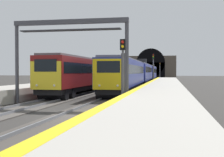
{
  "coord_description": "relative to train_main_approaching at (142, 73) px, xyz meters",
  "views": [
    {
      "loc": [
        -15.73,
        -5.14,
        2.5
      ],
      "look_at": [
        13.49,
        0.59,
        1.8
      ],
      "focal_mm": 47.7,
      "sensor_mm": 36.0,
      "label": 1
    }
  ],
  "objects": [
    {
      "name": "train_main_approaching",
      "position": [
        0.0,
        0.0,
        0.0
      ],
      "size": [
        60.43,
        3.02,
        4.81
      ],
      "rotation": [
        0.0,
        0.0,
        3.15
      ],
      "color": "navy",
      "rests_on": "ground_plane"
    },
    {
      "name": "platform_right",
      "position": [
        -38.74,
        -4.34,
        -1.72
      ],
      "size": [
        112.0,
        4.21,
        1.09
      ],
      "primitive_type": "cube",
      "color": "#ADA89E",
      "rests_on": "ground_plane"
    },
    {
      "name": "railway_signal_far",
      "position": [
        40.52,
        -1.95,
        0.91
      ],
      "size": [
        0.39,
        0.38,
        5.43
      ],
      "rotation": [
        0.0,
        0.0,
        3.14
      ],
      "color": "#4C4C54",
      "rests_on": "ground_plane"
    },
    {
      "name": "track_main_line",
      "position": [
        -38.74,
        0.0,
        -2.22
      ],
      "size": [
        160.0,
        2.94,
        0.21
      ],
      "color": "#423D38",
      "rests_on": "ground_plane"
    },
    {
      "name": "train_adjacent_platform",
      "position": [
        -12.27,
        4.65,
        0.06
      ],
      "size": [
        39.98,
        2.86,
        4.92
      ],
      "rotation": [
        0.0,
        0.0,
        3.14
      ],
      "color": "maroon",
      "rests_on": "ground_plane"
    },
    {
      "name": "platform_right_edge_strip",
      "position": [
        -38.74,
        -2.48,
        -1.17
      ],
      "size": [
        112.0,
        0.5,
        0.01
      ],
      "primitive_type": "cube",
      "color": "yellow",
      "rests_on": "platform_right"
    },
    {
      "name": "tunnel_portal",
      "position": [
        63.07,
        2.32,
        2.08
      ],
      "size": [
        2.51,
        19.53,
        11.5
      ],
      "color": "#51473D",
      "rests_on": "ground_plane"
    },
    {
      "name": "overhead_signal_gantry",
      "position": [
        -32.99,
        2.32,
        2.67
      ],
      "size": [
        0.7,
        8.99,
        6.42
      ],
      "color": "#3F3F47",
      "rests_on": "ground_plane"
    },
    {
      "name": "railway_signal_near",
      "position": [
        -34.29,
        -1.95,
        0.53
      ],
      "size": [
        0.39,
        0.38,
        4.71
      ],
      "rotation": [
        0.0,
        0.0,
        3.14
      ],
      "color": "#4C4C54",
      "rests_on": "ground_plane"
    },
    {
      "name": "track_adjacent_line",
      "position": [
        -38.74,
        4.65,
        -2.22
      ],
      "size": [
        160.0,
        3.07,
        0.21
      ],
      "color": "#4C4742",
      "rests_on": "ground_plane"
    },
    {
      "name": "ground_plane",
      "position": [
        -38.74,
        0.0,
        -2.26
      ],
      "size": [
        320.0,
        320.0,
        0.0
      ],
      "primitive_type": "plane",
      "color": "#302D2B"
    },
    {
      "name": "railway_signal_mid",
      "position": [
        2.95,
        -1.95,
        1.27
      ],
      "size": [
        0.39,
        0.38,
        5.89
      ],
      "rotation": [
        0.0,
        0.0,
        3.14
      ],
      "color": "#4C4C54",
      "rests_on": "ground_plane"
    }
  ]
}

